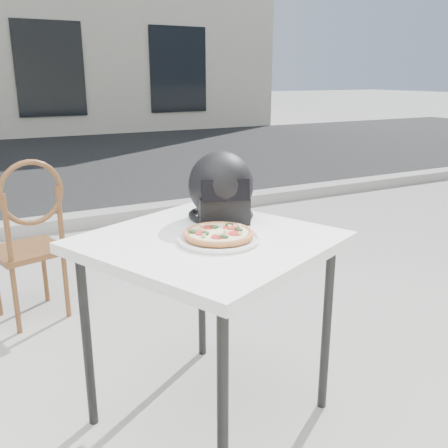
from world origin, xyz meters
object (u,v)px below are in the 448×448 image
plate (219,239)px  cafe_chair_main (30,233)px  pizza (219,233)px  cafe_table_main (209,255)px  helmet (221,189)px

plate → cafe_chair_main: (-0.55, 1.37, -0.28)m
pizza → cafe_chair_main: (-0.55, 1.37, -0.30)m
cafe_table_main → plate: plate is taller
cafe_table_main → pizza: bearing=-79.7°
pizza → cafe_table_main: bearing=100.3°
plate → pizza: bearing=84.7°
pizza → helmet: bearing=60.8°
cafe_table_main → pizza: (0.01, -0.06, 0.11)m
plate → helmet: size_ratio=1.07×
plate → pizza: (0.00, 0.00, 0.02)m
helmet → pizza: bearing=-100.3°
plate → cafe_chair_main: cafe_chair_main is taller
helmet → cafe_chair_main: 1.36m
helmet → cafe_chair_main: bearing=142.2°
cafe_table_main → pizza: 0.12m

